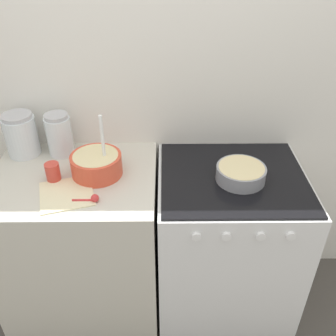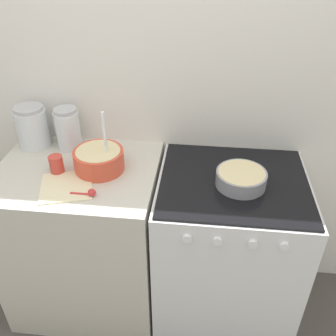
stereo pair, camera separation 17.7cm
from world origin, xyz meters
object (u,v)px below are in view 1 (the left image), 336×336
object	(u,v)px
stove	(225,245)
storage_jar_middle	(60,137)
baking_pan	(241,173)
storage_jar_left	(22,137)
tin_can	(53,172)
mixing_bowl	(96,163)

from	to	relation	value
stove	storage_jar_middle	xyz separation A→B (m)	(-0.87, 0.22, 0.56)
baking_pan	storage_jar_middle	distance (m)	0.94
stove	storage_jar_left	world-z (taller)	storage_jar_left
baking_pan	tin_can	xyz separation A→B (m)	(-0.88, 0.01, 0.01)
tin_can	stove	bearing A→B (deg)	1.76
baking_pan	tin_can	distance (m)	0.88
storage_jar_left	tin_can	bearing A→B (deg)	-49.14
mixing_bowl	baking_pan	distance (m)	0.69
stove	mixing_bowl	xyz separation A→B (m)	(-0.66, 0.02, 0.53)
storage_jar_middle	mixing_bowl	bearing A→B (deg)	-42.19
storage_jar_left	tin_can	size ratio (longest dim) A/B	2.48
stove	storage_jar_middle	size ratio (longest dim) A/B	4.17
storage_jar_left	mixing_bowl	bearing A→B (deg)	-25.35
baking_pan	tin_can	size ratio (longest dim) A/B	2.57
stove	storage_jar_left	size ratio (longest dim) A/B	4.15
stove	storage_jar_left	distance (m)	1.23
stove	tin_can	size ratio (longest dim) A/B	10.32
storage_jar_left	storage_jar_middle	size ratio (longest dim) A/B	1.00
storage_jar_left	storage_jar_middle	xyz separation A→B (m)	(0.20, 0.00, -0.00)
mixing_bowl	tin_can	bearing A→B (deg)	-165.67
storage_jar_middle	tin_can	world-z (taller)	storage_jar_middle
mixing_bowl	storage_jar_middle	xyz separation A→B (m)	(-0.21, 0.19, 0.04)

